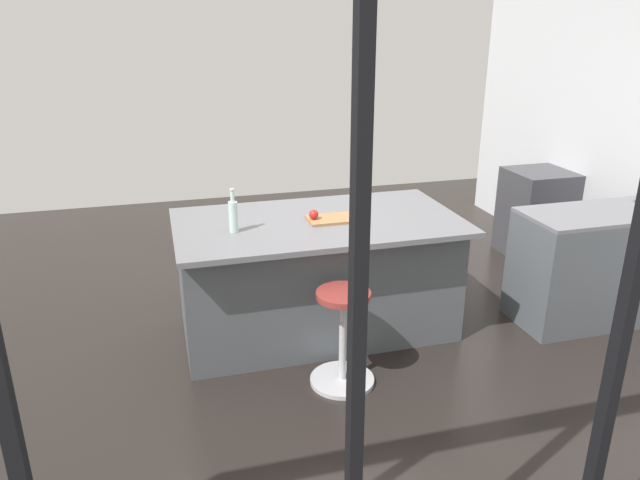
# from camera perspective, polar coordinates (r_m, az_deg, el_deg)

# --- Properties ---
(ground_plane) EXTENTS (7.65, 7.65, 0.00)m
(ground_plane) POSITION_cam_1_polar(r_m,az_deg,el_deg) (4.98, -0.48, -7.74)
(ground_plane) COLOR black
(window_panel_rear) EXTENTS (5.89, 0.12, 2.79)m
(window_panel_rear) POSITION_cam_1_polar(r_m,az_deg,el_deg) (2.31, 16.43, -9.86)
(window_panel_rear) COLOR silver
(window_panel_rear) RESTS_ON ground_plane
(sink_cabinet) EXTENTS (2.05, 0.60, 1.20)m
(sink_cabinet) POSITION_cam_1_polar(r_m,az_deg,el_deg) (5.60, 27.66, -1.69)
(sink_cabinet) COLOR #4C5156
(sink_cabinet) RESTS_ON ground_plane
(oven_range) EXTENTS (0.60, 0.61, 0.89)m
(oven_range) POSITION_cam_1_polar(r_m,az_deg,el_deg) (6.60, 19.77, 2.40)
(oven_range) COLOR #38383D
(oven_range) RESTS_ON ground_plane
(kitchen_island) EXTENTS (2.11, 1.17, 0.94)m
(kitchen_island) POSITION_cam_1_polar(r_m,az_deg,el_deg) (4.67, -0.32, -3.32)
(kitchen_island) COLOR #4C5156
(kitchen_island) RESTS_ON ground_plane
(stool_by_window) EXTENTS (0.44, 0.44, 0.68)m
(stool_by_window) POSITION_cam_1_polar(r_m,az_deg,el_deg) (4.08, 2.16, -9.49)
(stool_by_window) COLOR #B7B7BC
(stool_by_window) RESTS_ON ground_plane
(cutting_board) EXTENTS (0.36, 0.24, 0.02)m
(cutting_board) POSITION_cam_1_polar(r_m,az_deg,el_deg) (4.45, 1.14, 2.01)
(cutting_board) COLOR olive
(cutting_board) RESTS_ON kitchen_island
(apple_red) EXTENTS (0.07, 0.07, 0.07)m
(apple_red) POSITION_cam_1_polar(r_m,az_deg,el_deg) (4.40, -0.60, 2.43)
(apple_red) COLOR red
(apple_red) RESTS_ON cutting_board
(water_bottle) EXTENTS (0.06, 0.06, 0.31)m
(water_bottle) POSITION_cam_1_polar(r_m,az_deg,el_deg) (4.21, -8.20, 2.34)
(water_bottle) COLOR silver
(water_bottle) RESTS_ON kitchen_island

